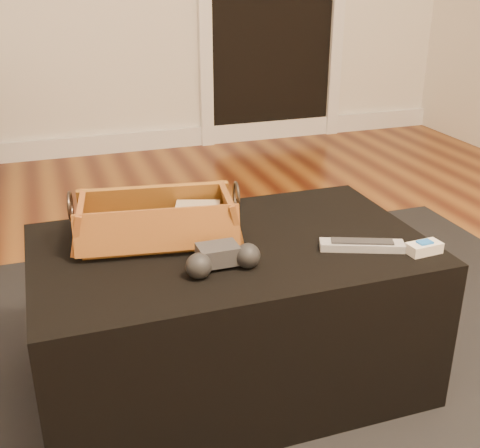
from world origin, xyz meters
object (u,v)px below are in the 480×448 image
object	(u,v)px
ottoman	(231,314)
game_controller	(221,258)
wicker_basket	(156,223)
silver_remote	(362,245)
cream_gadget	(424,248)
tv_remote	(149,234)

from	to	relation	value
ottoman	game_controller	bearing A→B (deg)	-115.98
wicker_basket	silver_remote	size ratio (longest dim) A/B	2.11
wicker_basket	silver_remote	bearing A→B (deg)	-24.83
ottoman	wicker_basket	distance (m)	0.32
wicker_basket	silver_remote	world-z (taller)	wicker_basket
silver_remote	wicker_basket	bearing A→B (deg)	155.17
game_controller	silver_remote	xyz separation A→B (m)	(0.37, -0.01, -0.02)
wicker_basket	cream_gadget	size ratio (longest dim) A/B	5.02
wicker_basket	cream_gadget	xyz separation A→B (m)	(0.61, -0.29, -0.04)
ottoman	wicker_basket	xyz separation A→B (m)	(-0.17, 0.08, 0.26)
game_controller	silver_remote	size ratio (longest dim) A/B	0.89
ottoman	silver_remote	size ratio (longest dim) A/B	4.72
tv_remote	cream_gadget	world-z (taller)	tv_remote
game_controller	silver_remote	distance (m)	0.37
tv_remote	cream_gadget	bearing A→B (deg)	-20.97
tv_remote	silver_remote	xyz separation A→B (m)	(0.50, -0.21, -0.02)
ottoman	cream_gadget	bearing A→B (deg)	-25.30
ottoman	silver_remote	distance (m)	0.40
wicker_basket	game_controller	size ratio (longest dim) A/B	2.36
wicker_basket	silver_remote	xyz separation A→B (m)	(0.47, -0.22, -0.04)
cream_gadget	tv_remote	bearing A→B (deg)	156.45
tv_remote	ottoman	bearing A→B (deg)	-16.88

